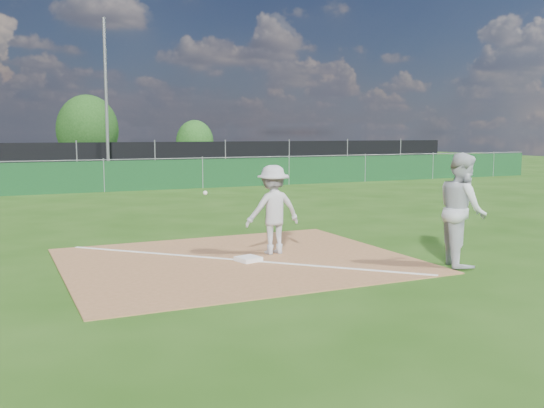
{
  "coord_description": "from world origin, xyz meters",
  "views": [
    {
      "loc": [
        -3.93,
        -8.96,
        2.3
      ],
      "look_at": [
        0.69,
        1.0,
        1.0
      ],
      "focal_mm": 40.0,
      "sensor_mm": 36.0,
      "label": 1
    }
  ],
  "objects_px": {
    "car_right": "(158,158)",
    "tree_right": "(195,142)",
    "light_pole": "(106,99)",
    "tree_mid": "(88,130)",
    "play_at_first": "(273,210)",
    "runner": "(462,210)",
    "car_mid": "(73,160)",
    "first_base": "(248,259)"
  },
  "relations": [
    {
      "from": "first_base",
      "to": "tree_right",
      "type": "bearing_deg",
      "value": 73.91
    },
    {
      "from": "car_mid",
      "to": "first_base",
      "type": "bearing_deg",
      "value": 158.72
    },
    {
      "from": "car_mid",
      "to": "tree_mid",
      "type": "bearing_deg",
      "value": -38.79
    },
    {
      "from": "car_mid",
      "to": "car_right",
      "type": "xyz_separation_m",
      "value": [
        4.8,
        -1.05,
        0.02
      ]
    },
    {
      "from": "runner",
      "to": "light_pole",
      "type": "bearing_deg",
      "value": 28.39
    },
    {
      "from": "first_base",
      "to": "runner",
      "type": "height_order",
      "value": "runner"
    },
    {
      "from": "first_base",
      "to": "car_mid",
      "type": "height_order",
      "value": "car_mid"
    },
    {
      "from": "tree_right",
      "to": "car_right",
      "type": "bearing_deg",
      "value": -124.13
    },
    {
      "from": "light_pole",
      "to": "tree_mid",
      "type": "xyz_separation_m",
      "value": [
        0.49,
        10.36,
        -1.53
      ]
    },
    {
      "from": "play_at_first",
      "to": "tree_right",
      "type": "height_order",
      "value": "tree_right"
    },
    {
      "from": "play_at_first",
      "to": "tree_right",
      "type": "xyz_separation_m",
      "value": [
        8.74,
        32.28,
        0.79
      ]
    },
    {
      "from": "car_right",
      "to": "tree_right",
      "type": "height_order",
      "value": "tree_right"
    },
    {
      "from": "play_at_first",
      "to": "tree_mid",
      "type": "bearing_deg",
      "value": 87.92
    },
    {
      "from": "runner",
      "to": "tree_right",
      "type": "xyz_separation_m",
      "value": [
        6.2,
        34.52,
        0.66
      ]
    },
    {
      "from": "tree_mid",
      "to": "tree_right",
      "type": "xyz_separation_m",
      "value": [
        7.59,
        0.49,
        -0.83
      ]
    },
    {
      "from": "play_at_first",
      "to": "car_mid",
      "type": "height_order",
      "value": "play_at_first"
    },
    {
      "from": "car_mid",
      "to": "play_at_first",
      "type": "bearing_deg",
      "value": 160.19
    },
    {
      "from": "play_at_first",
      "to": "car_mid",
      "type": "distance_m",
      "value": 26.84
    },
    {
      "from": "runner",
      "to": "tree_right",
      "type": "height_order",
      "value": "tree_right"
    },
    {
      "from": "runner",
      "to": "tree_mid",
      "type": "xyz_separation_m",
      "value": [
        -1.39,
        34.03,
        1.49
      ]
    },
    {
      "from": "car_right",
      "to": "tree_mid",
      "type": "relative_size",
      "value": 1.05
    },
    {
      "from": "first_base",
      "to": "runner",
      "type": "xyz_separation_m",
      "value": [
        3.24,
        -1.79,
        0.92
      ]
    },
    {
      "from": "car_right",
      "to": "light_pole",
      "type": "bearing_deg",
      "value": 123.47
    },
    {
      "from": "play_at_first",
      "to": "car_right",
      "type": "distance_m",
      "value": 26.15
    },
    {
      "from": "first_base",
      "to": "play_at_first",
      "type": "bearing_deg",
      "value": 33.01
    },
    {
      "from": "runner",
      "to": "car_mid",
      "type": "xyz_separation_m",
      "value": [
        -3.0,
        29.08,
        -0.26
      ]
    },
    {
      "from": "runner",
      "to": "tree_right",
      "type": "bearing_deg",
      "value": 13.66
    },
    {
      "from": "first_base",
      "to": "car_mid",
      "type": "relative_size",
      "value": 0.09
    },
    {
      "from": "light_pole",
      "to": "tree_right",
      "type": "distance_m",
      "value": 13.74
    },
    {
      "from": "play_at_first",
      "to": "tree_mid",
      "type": "height_order",
      "value": "tree_mid"
    },
    {
      "from": "play_at_first",
      "to": "car_right",
      "type": "xyz_separation_m",
      "value": [
        4.35,
        25.79,
        -0.12
      ]
    },
    {
      "from": "first_base",
      "to": "tree_right",
      "type": "distance_m",
      "value": 34.1
    },
    {
      "from": "play_at_first",
      "to": "tree_mid",
      "type": "xyz_separation_m",
      "value": [
        1.15,
        31.78,
        1.61
      ]
    },
    {
      "from": "car_mid",
      "to": "runner",
      "type": "bearing_deg",
      "value": 165.11
    },
    {
      "from": "light_pole",
      "to": "play_at_first",
      "type": "distance_m",
      "value": 21.66
    },
    {
      "from": "first_base",
      "to": "play_at_first",
      "type": "height_order",
      "value": "play_at_first"
    },
    {
      "from": "tree_mid",
      "to": "runner",
      "type": "bearing_deg",
      "value": -87.65
    },
    {
      "from": "first_base",
      "to": "car_mid",
      "type": "xyz_separation_m",
      "value": [
        0.24,
        27.29,
        0.66
      ]
    },
    {
      "from": "light_pole",
      "to": "car_mid",
      "type": "height_order",
      "value": "light_pole"
    },
    {
      "from": "car_mid",
      "to": "tree_right",
      "type": "distance_m",
      "value": 10.73
    },
    {
      "from": "tree_right",
      "to": "first_base",
      "type": "bearing_deg",
      "value": -106.09
    },
    {
      "from": "tree_mid",
      "to": "light_pole",
      "type": "bearing_deg",
      "value": -92.71
    }
  ]
}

